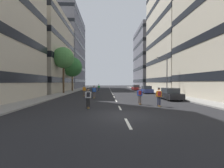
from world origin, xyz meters
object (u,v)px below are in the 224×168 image
Objects in this scene: skater_0 at (94,91)px; streetlamp_right at (165,71)px; skater_2 at (99,87)px; skater_5 at (140,94)px; parked_car_far at (170,94)px; street_tree_near at (63,58)px; skater_4 at (84,90)px; parked_car_near at (136,88)px; parked_car_mid at (146,90)px; skater_3 at (159,96)px; street_tree_mid at (72,67)px; skater_1 at (88,97)px.

streetlamp_right is at bearing 19.68° from skater_0.
streetlamp_right is 16.91m from skater_2.
streetlamp_right is 3.65× the size of skater_5.
streetlamp_right reaches higher than parked_car_far.
street_tree_near is 19.20m from streetlamp_right.
skater_4 is (-13.75, -0.98, -3.15)m from streetlamp_right.
parked_car_near is at bearing 79.63° from skater_5.
parked_car_near is 10.94m from parked_car_mid.
skater_3 is 1.00× the size of skater_4.
street_tree_near is 21.58m from skater_3.
skater_0 is at bearing 129.95° from skater_5.
skater_5 is at bearing -140.71° from parked_car_far.
skater_5 is at bearing -100.37° from parked_car_near.
parked_car_near is 20.65m from skater_4.
skater_1 is at bearing -74.26° from street_tree_mid.
street_tree_near reaches higher than streetlamp_right.
street_tree_mid reaches higher than skater_4.
parked_car_far is at bearing -90.00° from parked_car_near.
skater_4 is (-11.86, -5.97, 0.29)m from parked_car_mid.
parked_car_near is 11.02m from skater_2.
parked_car_near is 0.49× the size of street_tree_near.
parked_car_mid is (0.00, -10.94, 0.00)m from parked_car_near.
parked_car_near is at bearing 23.67° from skater_2.
skater_1 is 1.00× the size of skater_4.
parked_car_far is 0.53× the size of street_tree_mid.
parked_car_mid is at bearing -32.86° from skater_2.
parked_car_far is at bearing -12.52° from skater_0.
street_tree_mid reaches higher than skater_5.
skater_2 is at bearing -1.67° from street_tree_mid.
street_tree_mid reaches higher than parked_car_mid.
skater_3 is at bearing -101.20° from parked_car_mid.
skater_5 reaches higher than parked_car_near.
streetlamp_right is 12.99m from skater_0.
streetlamp_right is at bearing -83.21° from parked_car_near.
street_tree_mid is 4.67× the size of skater_2.
street_tree_mid is at bearing 112.67° from skater_0.
skater_3 is at bearing -96.83° from parked_car_near.
parked_car_near is 2.47× the size of skater_1.
parked_car_far is 2.47× the size of skater_1.
skater_3 is (13.32, -23.44, -4.99)m from street_tree_mid.
parked_car_near is 22.39m from parked_car_far.
street_tree_mid is at bearing 158.03° from parked_car_mid.
parked_car_mid is 2.47× the size of skater_5.
streetlamp_right reaches higher than parked_car_mid.
skater_3 is (6.78, -23.25, 0.03)m from skater_2.
street_tree_mid is 4.67× the size of skater_0.
skater_2 reaches higher than parked_car_mid.
parked_car_near is 16.41m from streetlamp_right.
parked_car_far is 13.07m from skater_4.
street_tree_near is at bearing -177.10° from parked_car_mid.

